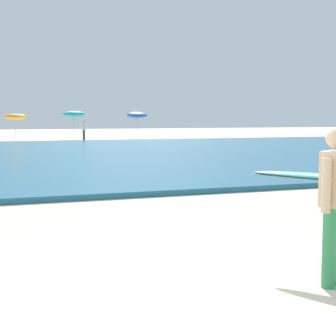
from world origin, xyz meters
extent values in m
plane|color=beige|center=(0.00, 0.00, 0.00)|extent=(160.00, 160.00, 0.00)
cube|color=#1E6084|center=(0.00, 19.98, 0.07)|extent=(120.00, 28.00, 0.14)
cylinder|color=#338E56|center=(1.15, -0.76, 0.44)|extent=(0.15, 0.15, 0.88)
cylinder|color=#338E56|center=(1.31, -0.66, 0.44)|extent=(0.15, 0.15, 0.88)
cube|color=beige|center=(1.23, -0.71, 1.18)|extent=(0.40, 0.36, 0.60)
sphere|color=beige|center=(1.23, -0.71, 1.62)|extent=(0.22, 0.22, 0.22)
cylinder|color=beige|center=(1.03, -0.83, 1.13)|extent=(0.10, 0.10, 0.58)
cylinder|color=beige|center=(0.31, 37.55, 0.92)|extent=(0.05, 0.05, 1.84)
ellipsoid|color=#F4A31E|center=(0.31, 37.55, 1.91)|extent=(1.83, 1.86, 0.59)
cylinder|color=beige|center=(4.72, 36.26, 1.03)|extent=(0.05, 0.05, 2.06)
ellipsoid|color=#19ADB2|center=(4.72, 36.26, 2.13)|extent=(1.76, 1.79, 0.57)
cylinder|color=beige|center=(10.07, 36.54, 1.00)|extent=(0.05, 0.05, 1.99)
ellipsoid|color=blue|center=(10.07, 36.54, 2.07)|extent=(1.74, 1.78, 0.65)
cylinder|color=#383842|center=(5.44, 35.83, 0.42)|extent=(0.20, 0.20, 0.84)
cube|color=white|center=(5.44, 35.83, 1.11)|extent=(0.32, 0.20, 0.54)
sphere|color=beige|center=(5.44, 35.83, 1.48)|extent=(0.20, 0.20, 0.20)
camera|label=1|loc=(-2.34, -5.28, 1.83)|focal=55.24mm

